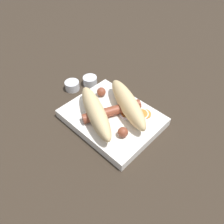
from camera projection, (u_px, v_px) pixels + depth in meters
The scene contains 7 objects.
ground_plane at pixel (112, 121), 0.61m from camera, with size 3.00×3.00×0.00m, color #33281E.
food_tray at pixel (112, 118), 0.60m from camera, with size 0.25×0.20×0.03m.
bread_roll at pixel (112, 108), 0.57m from camera, with size 0.24×0.20×0.06m.
sausage at pixel (111, 110), 0.58m from camera, with size 0.17×0.16×0.03m.
pickled_veggies at pixel (135, 114), 0.59m from camera, with size 0.08×0.08×0.01m.
condiment_cup_near at pixel (90, 81), 0.71m from camera, with size 0.05×0.05×0.03m.
condiment_cup_far at pixel (72, 86), 0.70m from camera, with size 0.05×0.05×0.03m.
Camera 1 is at (-0.28, 0.29, 0.45)m, focal length 35.00 mm.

